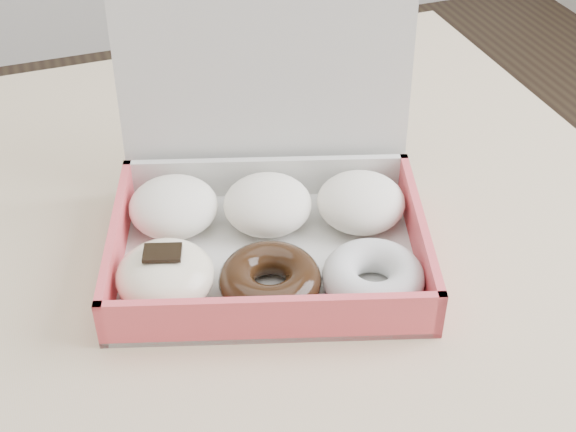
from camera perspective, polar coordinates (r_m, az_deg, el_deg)
name	(u,v)px	position (r m, az deg, el deg)	size (l,w,h in m)	color
table	(110,290)	(0.92, -12.54, -5.14)	(1.20, 0.80, 0.75)	tan
donut_box	(265,222)	(0.80, -1.64, -0.45)	(0.37, 0.33, 0.23)	silver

